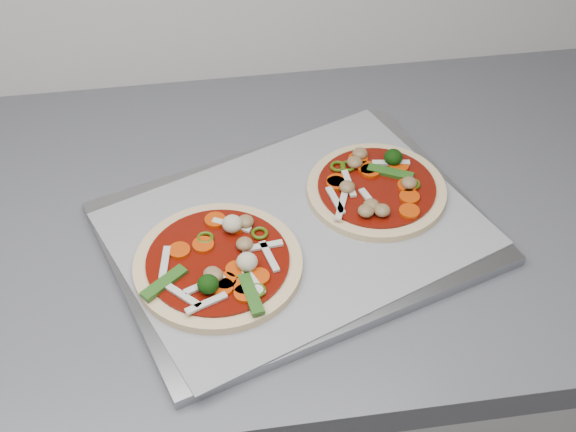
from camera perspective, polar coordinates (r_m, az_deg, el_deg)
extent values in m
cube|color=#B4B4B2|center=(1.47, 17.77, -11.13)|extent=(3.60, 0.60, 0.86)
cube|color=#97979C|center=(0.96, 0.59, -1.24)|extent=(0.51, 0.44, 0.01)
cube|color=#9E9EA4|center=(0.96, 0.59, -0.91)|extent=(0.50, 0.44, 0.00)
cylinder|color=#E3C189|center=(0.91, -4.99, -3.46)|extent=(0.25, 0.25, 0.01)
cylinder|color=maroon|center=(0.91, -5.02, -3.16)|extent=(0.22, 0.22, 0.00)
ellipsoid|color=olive|center=(0.91, -3.11, -2.00)|extent=(0.03, 0.03, 0.01)
cylinder|color=red|center=(0.88, -3.14, -5.01)|extent=(0.03, 0.03, 0.00)
ellipsoid|color=olive|center=(0.94, -3.04, -0.40)|extent=(0.02, 0.02, 0.01)
cylinder|color=red|center=(0.95, -5.20, -0.29)|extent=(0.03, 0.03, 0.00)
torus|color=#364C09|center=(0.93, -2.03, -1.23)|extent=(0.03, 0.03, 0.00)
cube|color=beige|center=(0.90, -1.35, -2.89)|extent=(0.02, 0.05, 0.00)
ellipsoid|color=#C0B690|center=(0.93, -3.98, -0.56)|extent=(0.03, 0.03, 0.02)
cube|color=beige|center=(0.87, -7.46, -5.66)|extent=(0.04, 0.04, 0.00)
cube|color=beige|center=(0.86, -5.83, -6.20)|extent=(0.05, 0.03, 0.00)
cylinder|color=red|center=(0.88, -4.49, -4.65)|extent=(0.03, 0.03, 0.00)
cylinder|color=red|center=(0.88, -4.69, -5.08)|extent=(0.03, 0.03, 0.00)
ellipsoid|color=#0E3607|center=(0.87, -5.71, -4.85)|extent=(0.03, 0.03, 0.02)
cylinder|color=red|center=(0.89, -3.68, -3.82)|extent=(0.03, 0.03, 0.00)
ellipsoid|color=olive|center=(0.88, -5.26, -4.22)|extent=(0.03, 0.03, 0.01)
cube|color=beige|center=(0.88, -5.95, -4.86)|extent=(0.05, 0.03, 0.00)
cylinder|color=red|center=(0.88, -2.11, -4.35)|extent=(0.03, 0.03, 0.00)
cube|color=beige|center=(0.88, -2.70, -4.98)|extent=(0.02, 0.05, 0.00)
cube|color=beige|center=(0.94, -4.03, -0.66)|extent=(0.05, 0.03, 0.00)
cylinder|color=red|center=(0.92, -7.73, -2.44)|extent=(0.03, 0.03, 0.00)
cube|color=beige|center=(0.91, -8.75, -3.29)|extent=(0.02, 0.05, 0.00)
torus|color=#364C09|center=(0.87, -2.22, -5.30)|extent=(0.03, 0.03, 0.00)
cube|color=#315A1D|center=(0.89, -8.81, -4.71)|extent=(0.05, 0.05, 0.00)
torus|color=#364C09|center=(0.93, -5.90, -1.56)|extent=(0.02, 0.02, 0.00)
cube|color=beige|center=(0.91, -1.85, -2.17)|extent=(0.05, 0.01, 0.00)
ellipsoid|color=olive|center=(0.88, -5.42, -4.11)|extent=(0.03, 0.03, 0.01)
cube|color=beige|center=(0.88, -2.56, -4.52)|extent=(0.03, 0.05, 0.00)
cylinder|color=red|center=(0.92, -6.05, -2.04)|extent=(0.03, 0.03, 0.00)
cylinder|color=red|center=(0.87, -3.07, -5.53)|extent=(0.04, 0.04, 0.00)
cylinder|color=red|center=(0.94, -3.72, -0.67)|extent=(0.03, 0.03, 0.00)
ellipsoid|color=#C0B690|center=(0.89, -2.93, -3.27)|extent=(0.03, 0.03, 0.02)
cube|color=#315A1D|center=(0.87, -2.65, -5.57)|extent=(0.02, 0.06, 0.00)
cylinder|color=#E3C189|center=(1.00, 6.30, 1.84)|extent=(0.22, 0.22, 0.01)
cylinder|color=maroon|center=(1.00, 6.33, 2.10)|extent=(0.18, 0.18, 0.00)
cylinder|color=red|center=(1.03, 7.90, 3.53)|extent=(0.03, 0.03, 0.00)
cube|color=beige|center=(1.00, 4.34, 2.32)|extent=(0.01, 0.05, 0.00)
ellipsoid|color=olive|center=(0.98, 4.23, 2.08)|extent=(0.02, 0.02, 0.01)
ellipsoid|color=olive|center=(0.96, 6.71, 0.41)|extent=(0.03, 0.03, 0.01)
cylinder|color=red|center=(1.02, 5.67, 3.40)|extent=(0.03, 0.03, 0.00)
torus|color=#364C09|center=(1.02, 3.56, 3.54)|extent=(0.03, 0.03, 0.00)
torus|color=#364C09|center=(1.02, 4.28, 3.56)|extent=(0.03, 0.03, 0.00)
torus|color=#364C09|center=(1.00, 8.85, 2.26)|extent=(0.02, 0.02, 0.00)
cube|color=#315A1D|center=(1.02, 7.29, 3.09)|extent=(0.06, 0.04, 0.00)
cylinder|color=red|center=(0.99, 3.45, 2.32)|extent=(0.03, 0.03, 0.00)
ellipsoid|color=olive|center=(1.03, 5.14, 4.45)|extent=(0.02, 0.02, 0.01)
cylinder|color=red|center=(1.00, 8.49, 2.15)|extent=(0.03, 0.03, 0.00)
cylinder|color=red|center=(0.99, 8.64, 1.35)|extent=(0.03, 0.03, 0.00)
cube|color=beige|center=(0.97, 5.91, 1.02)|extent=(0.02, 0.05, 0.00)
ellipsoid|color=olive|center=(0.96, 5.95, 0.77)|extent=(0.03, 0.03, 0.01)
cube|color=beige|center=(0.97, 3.39, 1.12)|extent=(0.02, 0.05, 0.00)
ellipsoid|color=olive|center=(1.00, 8.61, 2.35)|extent=(0.02, 0.02, 0.01)
cylinder|color=red|center=(1.02, 5.88, 3.20)|extent=(0.03, 0.03, 0.00)
ellipsoid|color=olive|center=(0.96, 5.57, 0.37)|extent=(0.02, 0.02, 0.01)
cylinder|color=red|center=(0.97, 8.62, 0.34)|extent=(0.03, 0.03, 0.00)
cylinder|color=red|center=(1.03, 5.01, 4.06)|extent=(0.03, 0.03, 0.00)
ellipsoid|color=#0E3607|center=(1.03, 7.50, 4.18)|extent=(0.03, 0.03, 0.02)
ellipsoid|color=olive|center=(1.02, 4.76, 3.83)|extent=(0.03, 0.03, 0.01)
cube|color=beige|center=(1.03, 7.33, 3.77)|extent=(0.05, 0.01, 0.00)
cube|color=beige|center=(0.96, 3.82, 0.70)|extent=(0.02, 0.05, 0.00)
cylinder|color=red|center=(1.00, 3.48, 2.50)|extent=(0.04, 0.04, 0.00)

